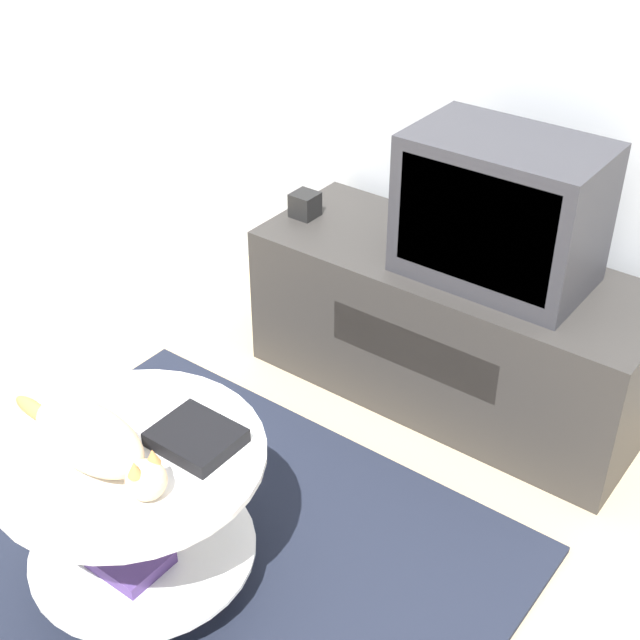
{
  "coord_description": "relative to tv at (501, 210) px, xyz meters",
  "views": [
    {
      "loc": [
        1.32,
        -1.09,
        2.0
      ],
      "look_at": [
        0.09,
        0.55,
        0.64
      ],
      "focal_mm": 50.0,
      "sensor_mm": 36.0,
      "label": 1
    }
  ],
  "objects": [
    {
      "name": "tv_stand",
      "position": [
        -0.14,
        0.01,
        -0.5
      ],
      "size": [
        1.37,
        0.52,
        0.54
      ],
      "color": "#33302D",
      "rests_on": "ground_plane"
    },
    {
      "name": "cat",
      "position": [
        -0.38,
        -1.33,
        -0.2
      ],
      "size": [
        0.56,
        0.19,
        0.13
      ],
      "rotation": [
        0.0,
        0.0,
        -0.05
      ],
      "color": "beige",
      "rests_on": "coffee_table"
    },
    {
      "name": "speaker",
      "position": [
        -0.74,
        -0.03,
        -0.19
      ],
      "size": [
        0.09,
        0.09,
        0.09
      ],
      "color": "black",
      "rests_on": "tv_stand"
    },
    {
      "name": "tv",
      "position": [
        0.0,
        0.0,
        0.0
      ],
      "size": [
        0.59,
        0.37,
        0.46
      ],
      "color": "#333338",
      "rests_on": "tv_stand"
    },
    {
      "name": "ground_plane",
      "position": [
        -0.29,
        -1.22,
        -0.77
      ],
      "size": [
        12.0,
        12.0,
        0.0
      ],
      "primitive_type": "plane",
      "color": "tan"
    },
    {
      "name": "dvd_box",
      "position": [
        -0.23,
        -1.14,
        -0.24
      ],
      "size": [
        0.21,
        0.18,
        0.04
      ],
      "color": "black",
      "rests_on": "coffee_table"
    },
    {
      "name": "rug",
      "position": [
        -0.29,
        -1.22,
        -0.76
      ],
      "size": [
        1.65,
        1.55,
        0.02
      ],
      "color": "#1E2333",
      "rests_on": "ground_plane"
    },
    {
      "name": "coffee_table",
      "position": [
        -0.34,
        -1.27,
        -0.44
      ],
      "size": [
        0.69,
        0.69,
        0.49
      ],
      "color": "#B2B2B7",
      "rests_on": "rug"
    }
  ]
}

